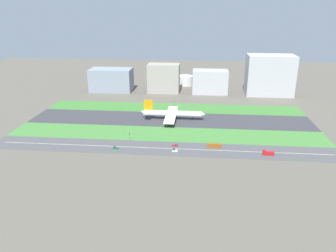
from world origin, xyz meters
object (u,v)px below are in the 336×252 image
at_px(truck_0, 268,153).
at_px(car_0, 115,148).
at_px(airliner, 172,114).
at_px(cargo_warehouse, 270,75).
at_px(fuel_tank_west, 168,80).
at_px(car_1, 175,150).
at_px(fuel_tank_centre, 185,80).
at_px(fuel_tank_east, 210,81).
at_px(office_tower, 210,82).
at_px(car_2, 175,145).
at_px(terminal_building, 111,80).
at_px(hangar_building, 164,78).
at_px(traffic_light, 130,136).
at_px(bus_0, 214,146).

relative_size(truck_0, car_0, 1.91).
xyz_separation_m(airliner, cargo_warehouse, (115.80, 114.00, 19.08)).
distance_m(cargo_warehouse, fuel_tank_west, 142.89).
height_order(airliner, car_1, airliner).
distance_m(truck_0, fuel_tank_centre, 248.44).
xyz_separation_m(car_1, fuel_tank_west, (-27.59, 237.00, 5.27)).
relative_size(car_1, fuel_tank_east, 0.21).
xyz_separation_m(office_tower, cargo_warehouse, (75.09, 0.00, 10.22)).
bearing_deg(car_2, terminal_building, 118.82).
xyz_separation_m(car_1, terminal_building, (-100.28, 192.00, 14.03)).
distance_m(car_0, fuel_tank_west, 237.87).
bearing_deg(hangar_building, fuel_tank_centre, 59.41).
height_order(traffic_light, office_tower, office_tower).
height_order(fuel_tank_centre, fuel_tank_east, fuel_tank_centre).
distance_m(airliner, cargo_warehouse, 163.62).
height_order(car_2, terminal_building, terminal_building).
relative_size(hangar_building, fuel_tank_east, 1.92).
distance_m(truck_0, car_1, 71.52).
bearing_deg(cargo_warehouse, bus_0, -112.48).
distance_m(airliner, office_tower, 121.37).
relative_size(car_2, hangar_building, 0.11).
height_order(airliner, truck_0, airliner).
distance_m(car_2, hangar_building, 185.18).
relative_size(airliner, traffic_light, 9.03).
height_order(airliner, bus_0, airliner).
xyz_separation_m(car_0, fuel_tank_centre, (44.44, 237.00, 5.88)).
relative_size(car_0, fuel_tank_west, 0.25).
distance_m(airliner, car_0, 86.99).
height_order(airliner, cargo_warehouse, cargo_warehouse).
bearing_deg(airliner, car_1, -83.32).
distance_m(office_tower, fuel_tank_west, 74.87).
xyz_separation_m(office_tower, fuel_tank_centre, (-34.40, 45.00, -8.28)).
bearing_deg(bus_0, airliner, 120.77).
relative_size(traffic_light, fuel_tank_centre, 0.33).
distance_m(truck_0, cargo_warehouse, 196.62).
xyz_separation_m(airliner, bus_0, (40.49, -68.00, -4.41)).
xyz_separation_m(terminal_building, fuel_tank_east, (132.95, 45.00, -8.60)).
bearing_deg(fuel_tank_east, car_2, -98.23).
relative_size(bus_0, fuel_tank_east, 0.54).
relative_size(cargo_warehouse, fuel_tank_centre, 2.68).
height_order(truck_0, fuel_tank_east, fuel_tank_east).
height_order(cargo_warehouse, fuel_tank_east, cargo_warehouse).
distance_m(airliner, fuel_tank_centre, 159.13).
height_order(airliner, car_0, airliner).
bearing_deg(car_2, truck_0, -7.94).
height_order(car_0, cargo_warehouse, cargo_warehouse).
relative_size(car_2, fuel_tank_east, 0.21).
xyz_separation_m(car_2, hangar_building, (-29.26, 182.00, 17.68)).
bearing_deg(fuel_tank_centre, bus_0, -81.44).
bearing_deg(car_1, fuel_tank_centre, -89.32).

